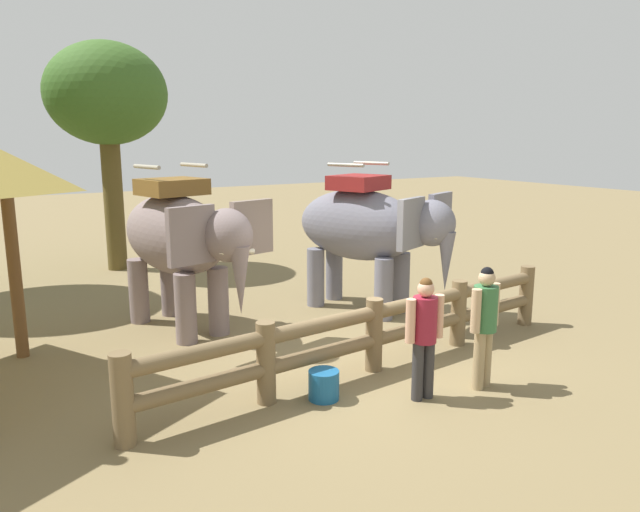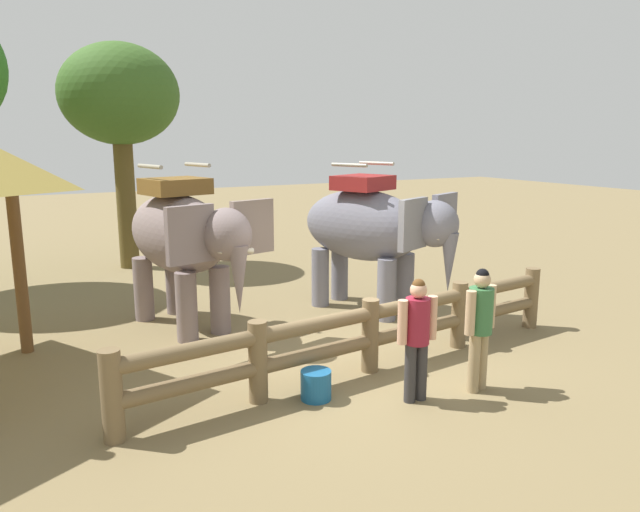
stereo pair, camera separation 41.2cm
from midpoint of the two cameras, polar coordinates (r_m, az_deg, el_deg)
name	(u,v)px [view 2 (the right image)]	position (r m, az deg, el deg)	size (l,w,h in m)	color
ground_plane	(364,367)	(8.83, 5.59, -10.51)	(60.00, 60.00, 0.00)	olive
log_fence	(370,330)	(8.51, 6.20, -7.02)	(7.33, 0.98, 1.05)	brown
elephant_near_left	(184,238)	(10.28, -11.69, 1.66)	(2.12, 3.37, 2.83)	slate
elephant_center	(372,229)	(11.20, 6.00, 2.54)	(2.44, 3.32, 2.80)	slate
tourist_woman_in_black	(417,331)	(7.58, 10.78, -7.05)	(0.56, 0.32, 1.58)	#302E30
tourist_man_in_blue	(480,321)	(8.07, 16.41, -5.95)	(0.57, 0.38, 1.63)	#A0885F
tree_far_left	(120,98)	(15.60, -17.79, 14.12)	(2.84, 2.84, 5.47)	brown
feed_bucket	(316,385)	(7.75, 1.17, -12.18)	(0.39, 0.39, 0.38)	#19598C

